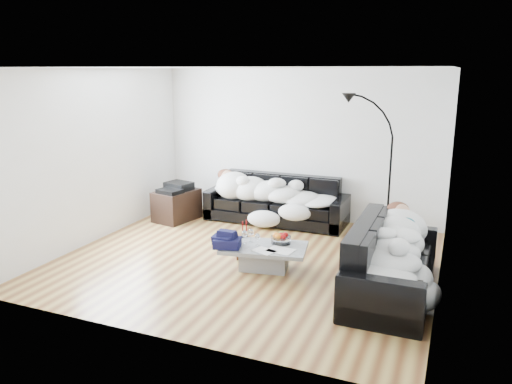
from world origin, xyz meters
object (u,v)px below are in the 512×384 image
at_px(fruit_bowl, 281,238).
at_px(candle_left, 243,230).
at_px(stereo, 176,187).
at_px(wine_glass_b, 244,237).
at_px(coffee_table, 264,258).
at_px(wine_glass_a, 251,236).
at_px(sleeper_back, 275,187).
at_px(candle_right, 246,228).
at_px(av_cabinet, 177,205).
at_px(shoes, 253,255).
at_px(sofa_back, 276,200).
at_px(floor_lamp, 390,178).
at_px(wine_glass_c, 257,240).
at_px(sofa_right, 393,259).
at_px(sleeper_right, 394,241).

height_order(fruit_bowl, candle_left, candle_left).
bearing_deg(stereo, wine_glass_b, -25.01).
height_order(coffee_table, wine_glass_b, wine_glass_b).
bearing_deg(wine_glass_b, wine_glass_a, 59.83).
relative_size(sleeper_back, wine_glass_b, 11.21).
bearing_deg(candle_right, av_cabinet, 146.69).
xyz_separation_m(coffee_table, av_cabinet, (-2.23, 1.50, 0.10)).
xyz_separation_m(coffee_table, candle_right, (-0.37, 0.27, 0.28)).
height_order(fruit_bowl, candle_right, candle_right).
xyz_separation_m(av_cabinet, stereo, (0.00, 0.00, 0.33)).
xyz_separation_m(coffee_table, candle_left, (-0.40, 0.21, 0.27)).
distance_m(shoes, stereo, 2.35).
height_order(sleeper_back, av_cabinet, sleeper_back).
height_order(sofa_back, floor_lamp, floor_lamp).
relative_size(wine_glass_b, shoes, 0.42).
relative_size(wine_glass_c, stereo, 0.37).
relative_size(coffee_table, candle_right, 4.68).
distance_m(wine_glass_a, candle_right, 0.25).
bearing_deg(wine_glass_a, floor_lamp, 47.97).
distance_m(sofa_right, coffee_table, 1.67).
bearing_deg(wine_glass_c, stereo, 144.89).
height_order(sofa_right, sleeper_back, sofa_right).
height_order(av_cabinet, stereo, stereo).
distance_m(coffee_table, candle_left, 0.53).
bearing_deg(shoes, coffee_table, -58.28).
bearing_deg(candle_left, coffee_table, -27.82).
bearing_deg(coffee_table, sleeper_back, 106.24).
xyz_separation_m(sofa_back, sleeper_right, (2.23, -2.12, 0.24)).
xyz_separation_m(shoes, floor_lamp, (1.62, 1.49, 0.94)).
height_order(sleeper_right, shoes, sleeper_right).
bearing_deg(av_cabinet, fruit_bowl, -17.50).
relative_size(sofa_right, fruit_bowl, 7.87).
relative_size(sofa_back, stereo, 5.50).
height_order(wine_glass_a, stereo, stereo).
relative_size(fruit_bowl, wine_glass_a, 1.45).
relative_size(sofa_right, coffee_table, 1.88).
height_order(coffee_table, candle_left, candle_left).
xyz_separation_m(sleeper_back, wine_glass_c, (0.49, -2.01, -0.22)).
bearing_deg(fruit_bowl, av_cabinet, 151.33).
distance_m(fruit_bowl, av_cabinet, 2.74).
distance_m(coffee_table, fruit_bowl, 0.35).
distance_m(sofa_back, stereo, 1.75).
bearing_deg(sofa_back, wine_glass_b, -81.51).
distance_m(wine_glass_a, floor_lamp, 2.39).
distance_m(wine_glass_c, floor_lamp, 2.37).
bearing_deg(sleeper_right, candle_left, 82.00).
bearing_deg(floor_lamp, wine_glass_a, -108.49).
xyz_separation_m(wine_glass_a, wine_glass_b, (-0.05, -0.09, 0.00)).
xyz_separation_m(wine_glass_b, candle_left, (-0.13, 0.23, 0.02)).
distance_m(coffee_table, av_cabinet, 2.69).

